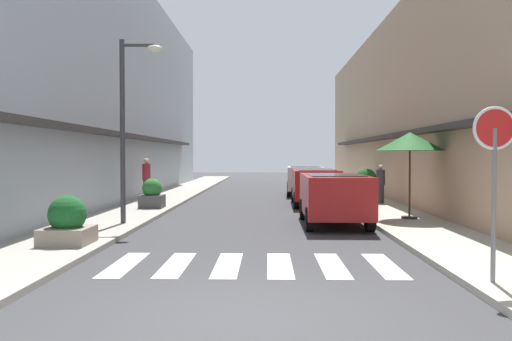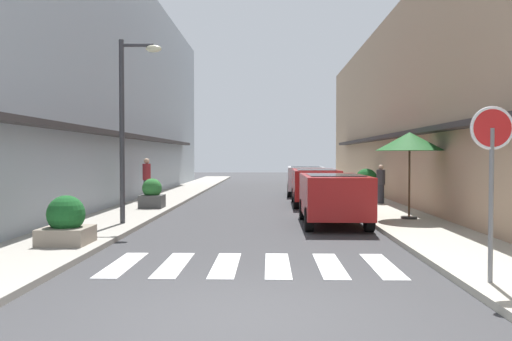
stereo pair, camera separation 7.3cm
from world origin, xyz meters
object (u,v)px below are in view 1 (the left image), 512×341
object	(u,v)px
round_street_sign	(494,148)
pedestrian_walking_near	(381,183)
parked_car_mid	(315,183)
planter_far	(366,183)
planter_midblock	(152,194)
parked_car_near	(334,193)
street_lamp	(129,111)
cafe_umbrella	(410,142)
planter_corner	(67,223)
pedestrian_walking_far	(146,178)
parked_car_far	(305,177)

from	to	relation	value
round_street_sign	pedestrian_walking_near	bearing A→B (deg)	84.86
parked_car_mid	planter_far	size ratio (longest dim) A/B	3.28
planter_midblock	parked_car_near	bearing A→B (deg)	-30.84
round_street_sign	planter_far	distance (m)	16.71
parked_car_mid	round_street_sign	distance (m)	13.17
parked_car_near	street_lamp	size ratio (longest dim) A/B	0.77
cafe_umbrella	parked_car_mid	bearing A→B (deg)	114.10
planter_corner	pedestrian_walking_far	world-z (taller)	pedestrian_walking_far
cafe_umbrella	planter_midblock	size ratio (longest dim) A/B	2.43
street_lamp	planter_midblock	bearing A→B (deg)	94.62
parked_car_mid	planter_corner	distance (m)	11.68
cafe_umbrella	parked_car_far	bearing A→B (deg)	102.32
parked_car_far	round_street_sign	bearing A→B (deg)	-85.59
pedestrian_walking_far	parked_car_mid	bearing A→B (deg)	-142.48
round_street_sign	street_lamp	size ratio (longest dim) A/B	0.51
parked_car_far	cafe_umbrella	distance (m)	11.10
parked_car_mid	street_lamp	distance (m)	9.00
parked_car_far	street_lamp	distance (m)	13.52
planter_corner	planter_far	size ratio (longest dim) A/B	0.81
street_lamp	cafe_umbrella	world-z (taller)	street_lamp
parked_car_far	planter_midblock	size ratio (longest dim) A/B	4.08
planter_far	round_street_sign	bearing A→B (deg)	-94.50
parked_car_mid	planter_far	world-z (taller)	parked_car_mid
parked_car_near	pedestrian_walking_near	xyz separation A→B (m)	(2.58, 5.59, 0.00)
planter_corner	street_lamp	bearing A→B (deg)	82.69
pedestrian_walking_near	pedestrian_walking_far	distance (m)	9.67
planter_corner	pedestrian_walking_near	xyz separation A→B (m)	(8.77, 9.60, 0.35)
planter_midblock	pedestrian_walking_far	bearing A→B (deg)	106.90
round_street_sign	street_lamp	bearing A→B (deg)	137.78
street_lamp	planter_far	size ratio (longest dim) A/B	3.97
parked_car_far	pedestrian_walking_far	size ratio (longest dim) A/B	2.43
parked_car_near	planter_far	bearing A→B (deg)	73.85
parked_car_far	pedestrian_walking_near	size ratio (longest dim) A/B	2.83
planter_midblock	pedestrian_walking_near	bearing A→B (deg)	12.59
parked_car_near	pedestrian_walking_far	bearing A→B (deg)	136.44
planter_corner	pedestrian_walking_far	bearing A→B (deg)	94.45
parked_car_far	planter_corner	bearing A→B (deg)	-111.93
cafe_umbrella	pedestrian_walking_far	world-z (taller)	cafe_umbrella
parked_car_near	street_lamp	distance (m)	6.25
planter_midblock	parked_car_mid	bearing A→B (deg)	20.15
street_lamp	planter_midblock	world-z (taller)	street_lamp
parked_car_far	planter_corner	distance (m)	16.60
parked_car_far	parked_car_near	bearing A→B (deg)	-90.00
parked_car_far	pedestrian_walking_near	bearing A→B (deg)	-66.07
cafe_umbrella	planter_far	xyz separation A→B (m)	(0.39, 8.81, -1.68)
street_lamp	pedestrian_walking_near	size ratio (longest dim) A/B	3.32
planter_corner	planter_midblock	world-z (taller)	planter_midblock
street_lamp	pedestrian_walking_near	bearing A→B (deg)	36.67
parked_car_near	pedestrian_walking_near	distance (m)	6.15
parked_car_mid	planter_midblock	bearing A→B (deg)	-159.85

